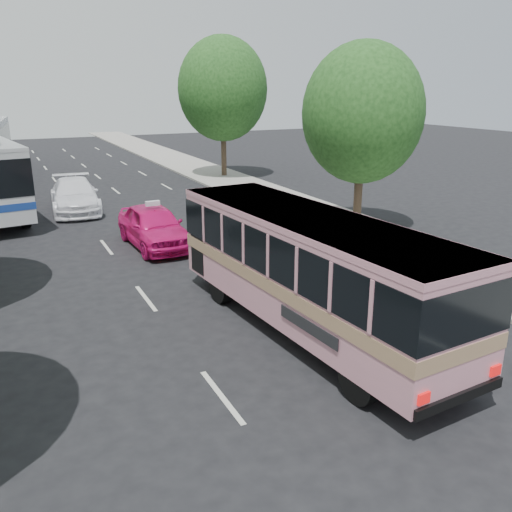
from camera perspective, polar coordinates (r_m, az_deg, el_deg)
ground at (r=13.84m, az=0.54°, el=-8.78°), size 120.00×120.00×0.00m
sidewalk_right at (r=34.66m, az=-1.57°, el=7.43°), size 4.00×90.00×0.12m
tree_right_near at (r=23.84m, az=11.43°, el=14.96°), size 5.10×5.10×7.95m
tree_right_far at (r=37.97m, az=-3.39°, el=17.49°), size 6.00×6.00×9.35m
pink_bus at (r=13.66m, az=5.56°, el=-0.54°), size 3.20×9.82×3.08m
pink_taxi at (r=21.77m, az=-10.70°, el=3.11°), size 2.15×4.93×1.65m
white_pickup at (r=29.08m, az=-18.54°, el=6.06°), size 2.71×5.71×1.61m
taxi_roof_sign at (r=21.57m, az=-10.83°, el=5.47°), size 0.56×0.20×0.18m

